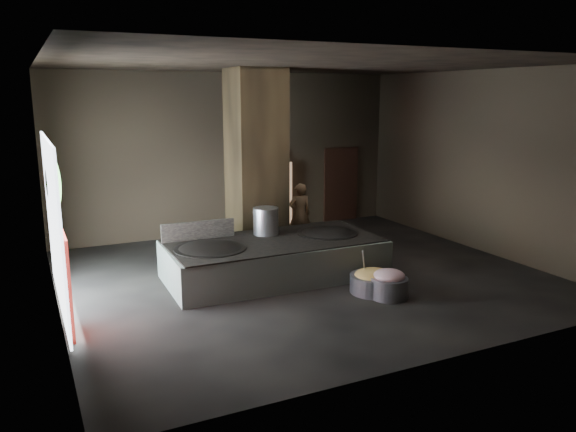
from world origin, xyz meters
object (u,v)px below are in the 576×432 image
veg_basin (374,283)px  meat_basin (389,288)px  stock_pot (266,221)px  hearth_platform (274,259)px  cook (300,214)px  wok_right (327,236)px  wok_left (210,252)px

veg_basin → meat_basin: 0.39m
stock_pot → veg_basin: bearing=-59.3°
hearth_platform → veg_basin: (1.41, -1.75, -0.22)m
veg_basin → cook: bearing=85.1°
veg_basin → meat_basin: size_ratio=1.32×
hearth_platform → cook: (1.75, 2.23, 0.41)m
stock_pot → wok_right: bearing=-21.0°
veg_basin → wok_left: bearing=149.3°
stock_pot → veg_basin: stock_pot is taller
cook → hearth_platform: bearing=61.8°
veg_basin → wok_right: bearing=92.0°
veg_basin → meat_basin: (0.09, -0.38, 0.02)m
wok_left → stock_pot: bearing=21.8°
stock_pot → cook: 2.42m
hearth_platform → wok_left: wok_left is taller
veg_basin → meat_basin: bearing=-77.0°
wok_left → meat_basin: (2.95, -2.08, -0.55)m
stock_pot → hearth_platform: bearing=-95.2°
wok_left → stock_pot: stock_pot is taller
wok_right → veg_basin: 1.89m
hearth_platform → wok_right: bearing=3.6°
wok_left → stock_pot: (1.50, 0.60, 0.38)m
hearth_platform → meat_basin: hearth_platform is taller
wok_right → veg_basin: size_ratio=1.40×
cook → meat_basin: 4.42m
hearth_platform → wok_left: 1.49m
wok_left → cook: size_ratio=0.89×
stock_pot → cook: bearing=44.7°
cook → veg_basin: size_ratio=1.68×
wok_right → wok_left: bearing=-178.0°
hearth_platform → meat_basin: bearing=-53.4°
cook → meat_basin: size_ratio=2.22×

